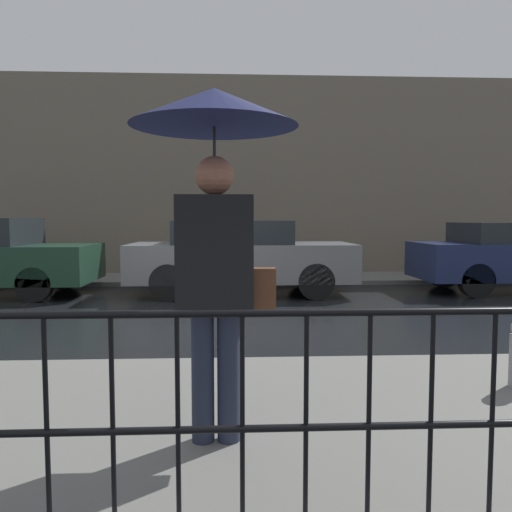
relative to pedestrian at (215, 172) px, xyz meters
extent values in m
plane|color=black|center=(-0.60, 5.13, -1.82)|extent=(80.00, 80.00, 0.00)
cube|color=slate|center=(-0.60, 0.41, -1.77)|extent=(28.00, 3.06, 0.10)
cube|color=slate|center=(-0.60, 9.34, -1.77)|extent=(28.00, 2.03, 0.10)
cube|color=gold|center=(-0.60, 5.13, -1.82)|extent=(25.20, 0.12, 0.01)
cube|color=#706656|center=(-0.60, 10.50, 0.86)|extent=(28.00, 0.30, 5.37)
cylinder|color=black|center=(-0.60, -0.87, -0.73)|extent=(12.00, 0.04, 0.04)
cylinder|color=black|center=(-0.60, -0.87, -1.28)|extent=(12.00, 0.04, 0.04)
cylinder|color=black|center=(-0.75, -0.87, -1.23)|extent=(0.02, 0.02, 0.99)
cylinder|color=black|center=(-0.45, -0.87, -1.23)|extent=(0.02, 0.02, 0.99)
cylinder|color=black|center=(-0.15, -0.87, -1.23)|extent=(0.02, 0.02, 0.99)
cylinder|color=black|center=(0.15, -0.87, -1.23)|extent=(0.02, 0.02, 0.99)
cylinder|color=black|center=(0.45, -0.87, -1.23)|extent=(0.02, 0.02, 0.99)
cylinder|color=black|center=(0.75, -0.87, -1.23)|extent=(0.02, 0.02, 0.99)
cylinder|color=black|center=(1.05, -0.87, -1.23)|extent=(0.02, 0.02, 0.99)
cylinder|color=black|center=(1.35, -0.87, -1.23)|extent=(0.02, 0.02, 0.99)
cylinder|color=#23283D|center=(-0.09, 0.00, -1.28)|extent=(0.15, 0.15, 0.88)
cylinder|color=#23283D|center=(0.08, 0.00, -1.28)|extent=(0.15, 0.15, 0.88)
cube|color=black|center=(-0.01, 0.00, -0.49)|extent=(0.48, 0.29, 0.70)
sphere|color=#B67255|center=(-0.01, 0.00, -0.02)|extent=(0.24, 0.24, 0.24)
cylinder|color=#262628|center=(-0.01, 0.00, -0.11)|extent=(0.02, 0.02, 0.77)
cone|color=#191E4C|center=(-0.01, 0.00, 0.40)|extent=(1.05, 1.05, 0.24)
cube|color=brown|center=(0.26, 0.00, -0.75)|extent=(0.24, 0.12, 0.30)
cylinder|color=black|center=(-3.56, 7.92, -1.50)|extent=(0.66, 0.22, 0.66)
cylinder|color=black|center=(-3.56, 6.23, -1.50)|extent=(0.66, 0.22, 0.66)
cube|color=slate|center=(0.30, 7.08, -1.15)|extent=(4.51, 1.94, 0.75)
cube|color=#1E2328|center=(0.12, 7.08, -0.55)|extent=(2.34, 1.79, 0.46)
cylinder|color=black|center=(1.70, 7.94, -1.47)|extent=(0.70, 0.22, 0.70)
cylinder|color=black|center=(1.70, 6.21, -1.47)|extent=(0.70, 0.22, 0.70)
cylinder|color=black|center=(-1.09, 7.94, -1.47)|extent=(0.70, 0.22, 0.70)
cylinder|color=black|center=(-1.09, 6.21, -1.47)|extent=(0.70, 0.22, 0.70)
cylinder|color=black|center=(4.88, 7.84, -1.48)|extent=(0.68, 0.22, 0.68)
cylinder|color=black|center=(4.88, 6.31, -1.48)|extent=(0.68, 0.22, 0.68)
camera|label=1|loc=(0.10, -3.14, -0.30)|focal=35.00mm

